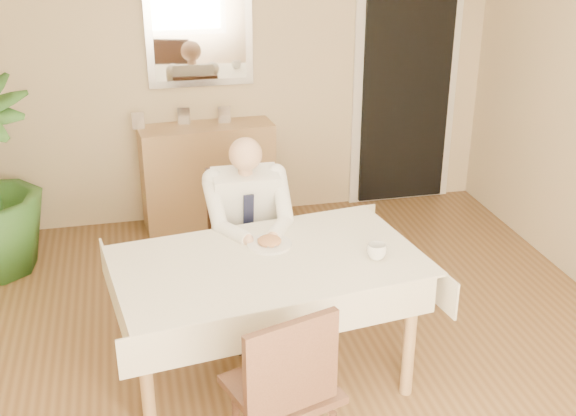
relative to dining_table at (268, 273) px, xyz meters
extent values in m
plane|color=brown|center=(0.17, -0.11, -0.67)|extent=(5.00, 5.00, 0.00)
cube|color=tan|center=(0.17, 2.39, 0.63)|extent=(4.50, 0.02, 2.60)
cube|color=silver|center=(1.72, 2.37, 0.33)|extent=(0.96, 0.03, 2.10)
cube|color=black|center=(1.72, 2.34, 0.33)|extent=(0.80, 0.05, 1.95)
cube|color=silver|center=(-0.08, 2.36, 0.88)|extent=(0.86, 0.03, 0.76)
cube|color=white|center=(-0.08, 2.34, 0.88)|extent=(0.74, 0.02, 0.64)
cube|color=#96774D|center=(0.00, 0.00, 0.05)|extent=(1.71, 1.11, 0.04)
cube|color=#EBE2C6|center=(0.00, 0.00, 0.08)|extent=(1.82, 1.23, 0.01)
cube|color=#EBE2C6|center=(0.00, -0.50, -0.03)|extent=(1.69, 0.25, 0.22)
cube|color=#EBE2C6|center=(0.00, 0.50, -0.03)|extent=(1.69, 0.25, 0.22)
cube|color=#EBE2C6|center=(-0.85, 0.00, -0.03)|extent=(0.15, 0.99, 0.22)
cube|color=#EBE2C6|center=(0.85, 0.00, -0.03)|extent=(0.15, 0.99, 0.22)
cylinder|color=#96774D|center=(-0.72, -0.37, -0.32)|extent=(0.07, 0.07, 0.70)
cylinder|color=#96774D|center=(0.72, -0.37, -0.32)|extent=(0.07, 0.07, 0.70)
cylinder|color=#96774D|center=(-0.72, 0.37, -0.32)|extent=(0.07, 0.07, 0.70)
cylinder|color=#96774D|center=(0.72, 0.37, -0.32)|extent=(0.07, 0.07, 0.70)
cube|color=#40271A|center=(0.00, 0.80, -0.21)|extent=(0.46, 0.46, 0.04)
cube|color=#40271A|center=(0.00, 1.00, 0.06)|extent=(0.45, 0.05, 0.45)
cylinder|color=#40271A|center=(-0.19, 0.61, -0.45)|extent=(0.04, 0.04, 0.44)
cylinder|color=#40271A|center=(0.19, 0.61, -0.45)|extent=(0.04, 0.04, 0.44)
cylinder|color=#40271A|center=(-0.19, 0.99, -0.45)|extent=(0.04, 0.04, 0.44)
cylinder|color=#40271A|center=(0.19, 0.99, -0.45)|extent=(0.04, 0.04, 0.44)
cube|color=#40271A|center=(-0.10, -0.78, -0.20)|extent=(0.57, 0.57, 0.04)
cube|color=#40271A|center=(-0.10, -0.99, 0.07)|extent=(0.45, 0.18, 0.46)
cylinder|color=#40271A|center=(-0.29, -0.58, -0.44)|extent=(0.04, 0.04, 0.45)
cylinder|color=#40271A|center=(0.10, -0.58, -0.44)|extent=(0.04, 0.04, 0.45)
cube|color=white|center=(0.00, 0.76, 0.08)|extent=(0.42, 0.31, 0.55)
cube|color=black|center=(0.00, 0.64, 0.05)|extent=(0.07, 0.08, 0.36)
cylinder|color=tan|center=(0.00, 0.71, 0.37)|extent=(0.09, 0.09, 0.08)
sphere|color=tan|center=(0.00, 0.69, 0.47)|extent=(0.21, 0.21, 0.21)
cube|color=black|center=(-0.10, 0.56, -0.15)|extent=(0.13, 0.42, 0.13)
cube|color=black|center=(0.10, 0.56, -0.15)|extent=(0.13, 0.42, 0.13)
cube|color=black|center=(-0.10, 0.38, -0.44)|extent=(0.11, 0.12, 0.45)
cube|color=black|center=(0.10, 0.38, -0.44)|extent=(0.11, 0.12, 0.45)
cube|color=black|center=(-0.10, 0.32, -0.63)|extent=(0.11, 0.26, 0.07)
cube|color=black|center=(0.10, 0.32, -0.63)|extent=(0.11, 0.26, 0.07)
cylinder|color=white|center=(0.04, 0.17, 0.09)|extent=(0.26, 0.26, 0.02)
ellipsoid|color=brown|center=(0.04, 0.17, 0.11)|extent=(0.14, 0.14, 0.06)
cylinder|color=silver|center=(0.08, 0.11, 0.11)|extent=(0.01, 0.13, 0.01)
cylinder|color=silver|center=(0.00, 0.11, 0.11)|extent=(0.01, 0.13, 0.01)
imported|color=white|center=(0.59, -0.12, 0.13)|extent=(0.14, 0.14, 0.09)
cube|color=#96774D|center=(-0.08, 2.21, -0.23)|extent=(1.12, 0.46, 0.88)
cube|color=silver|center=(-0.62, 2.23, 0.28)|extent=(0.10, 0.02, 0.14)
cube|color=silver|center=(-0.24, 2.29, 0.28)|extent=(0.10, 0.02, 0.14)
cube|color=silver|center=(0.09, 2.25, 0.28)|extent=(0.10, 0.02, 0.14)
camera|label=1|loc=(-0.69, -3.51, 1.96)|focal=45.00mm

